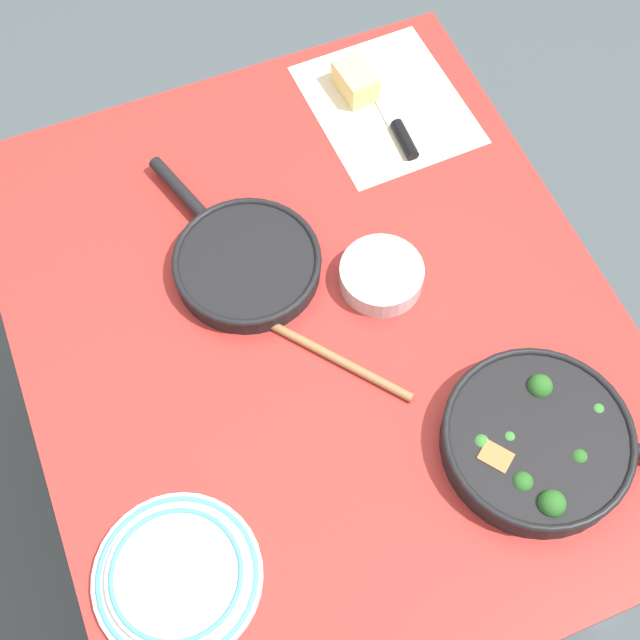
{
  "coord_description": "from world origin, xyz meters",
  "views": [
    {
      "loc": [
        -0.64,
        0.26,
        2.1
      ],
      "look_at": [
        0.0,
        0.0,
        0.79
      ],
      "focal_mm": 50.0,
      "sensor_mm": 36.0,
      "label": 1
    }
  ],
  "objects_px": {
    "cheese_block": "(355,81)",
    "wooden_spoon": "(287,332)",
    "grater_knife": "(396,125)",
    "prep_bowl_steel": "(381,276)",
    "dinner_plate_stack": "(177,576)",
    "skillet_eggs": "(246,262)",
    "skillet_broccoli": "(538,441)"
  },
  "relations": [
    {
      "from": "cheese_block",
      "to": "dinner_plate_stack",
      "type": "relative_size",
      "value": 0.38
    },
    {
      "from": "cheese_block",
      "to": "wooden_spoon",
      "type": "bearing_deg",
      "value": 144.94
    },
    {
      "from": "wooden_spoon",
      "to": "grater_knife",
      "type": "height_order",
      "value": "grater_knife"
    },
    {
      "from": "skillet_broccoli",
      "to": "cheese_block",
      "type": "relative_size",
      "value": 4.15
    },
    {
      "from": "skillet_eggs",
      "to": "wooden_spoon",
      "type": "distance_m",
      "value": 0.15
    },
    {
      "from": "wooden_spoon",
      "to": "skillet_broccoli",
      "type": "bearing_deg",
      "value": -176.69
    },
    {
      "from": "skillet_eggs",
      "to": "cheese_block",
      "type": "bearing_deg",
      "value": -64.95
    },
    {
      "from": "grater_knife",
      "to": "cheese_block",
      "type": "xyz_separation_m",
      "value": [
        0.11,
        0.04,
        0.02
      ]
    },
    {
      "from": "dinner_plate_stack",
      "to": "prep_bowl_steel",
      "type": "height_order",
      "value": "prep_bowl_steel"
    },
    {
      "from": "wooden_spoon",
      "to": "cheese_block",
      "type": "height_order",
      "value": "cheese_block"
    },
    {
      "from": "cheese_block",
      "to": "prep_bowl_steel",
      "type": "distance_m",
      "value": 0.43
    },
    {
      "from": "skillet_broccoli",
      "to": "prep_bowl_steel",
      "type": "distance_m",
      "value": 0.38
    },
    {
      "from": "dinner_plate_stack",
      "to": "prep_bowl_steel",
      "type": "distance_m",
      "value": 0.59
    },
    {
      "from": "grater_knife",
      "to": "prep_bowl_steel",
      "type": "distance_m",
      "value": 0.34
    },
    {
      "from": "skillet_eggs",
      "to": "dinner_plate_stack",
      "type": "xyz_separation_m",
      "value": [
        -0.46,
        0.27,
        -0.01
      ]
    },
    {
      "from": "prep_bowl_steel",
      "to": "grater_knife",
      "type": "bearing_deg",
      "value": -28.79
    },
    {
      "from": "cheese_block",
      "to": "prep_bowl_steel",
      "type": "bearing_deg",
      "value": 162.77
    },
    {
      "from": "wooden_spoon",
      "to": "skillet_eggs",
      "type": "bearing_deg",
      "value": -30.31
    },
    {
      "from": "wooden_spoon",
      "to": "prep_bowl_steel",
      "type": "height_order",
      "value": "prep_bowl_steel"
    },
    {
      "from": "skillet_eggs",
      "to": "grater_knife",
      "type": "height_order",
      "value": "skillet_eggs"
    },
    {
      "from": "dinner_plate_stack",
      "to": "grater_knife",
      "type": "bearing_deg",
      "value": -44.73
    },
    {
      "from": "dinner_plate_stack",
      "to": "skillet_eggs",
      "type": "bearing_deg",
      "value": -30.61
    },
    {
      "from": "wooden_spoon",
      "to": "dinner_plate_stack",
      "type": "bearing_deg",
      "value": 99.48
    },
    {
      "from": "wooden_spoon",
      "to": "cheese_block",
      "type": "xyz_separation_m",
      "value": [
        0.45,
        -0.32,
        0.02
      ]
    },
    {
      "from": "skillet_broccoli",
      "to": "cheese_block",
      "type": "xyz_separation_m",
      "value": [
        0.78,
        -0.03,
        -0.0
      ]
    },
    {
      "from": "dinner_plate_stack",
      "to": "cheese_block",
      "type": "bearing_deg",
      "value": -38.48
    },
    {
      "from": "skillet_broccoli",
      "to": "prep_bowl_steel",
      "type": "bearing_deg",
      "value": 135.12
    },
    {
      "from": "dinner_plate_stack",
      "to": "prep_bowl_steel",
      "type": "relative_size",
      "value": 1.73
    },
    {
      "from": "grater_knife",
      "to": "cheese_block",
      "type": "bearing_deg",
      "value": 20.04
    },
    {
      "from": "grater_knife",
      "to": "cheese_block",
      "type": "relative_size",
      "value": 2.48
    },
    {
      "from": "skillet_eggs",
      "to": "dinner_plate_stack",
      "type": "distance_m",
      "value": 0.53
    },
    {
      "from": "skillet_broccoli",
      "to": "skillet_eggs",
      "type": "distance_m",
      "value": 0.57
    }
  ]
}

